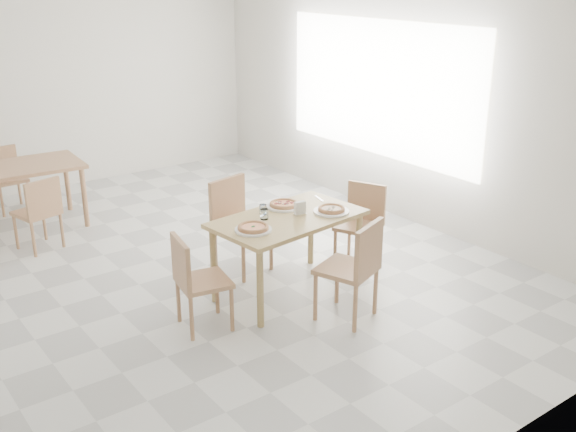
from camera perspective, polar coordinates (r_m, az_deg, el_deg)
room at (r=8.26m, az=7.63°, el=10.67°), size 7.28×7.00×7.00m
main_table at (r=6.10m, az=-0.00°, el=-0.88°), size 1.45×0.93×0.75m
chair_south at (r=5.69m, az=5.75°, el=-4.07°), size 0.57×0.57×0.90m
chair_north at (r=6.66m, az=-4.40°, el=-0.17°), size 0.54×0.54×0.93m
chair_west at (r=5.60m, az=-7.93°, el=-5.11°), size 0.48×0.48×0.82m
chair_east at (r=6.85m, az=6.28°, el=-0.19°), size 0.54×0.54×0.82m
plate_margherita at (r=5.75m, az=-2.96°, el=-1.17°), size 0.32×0.32×0.02m
plate_mushroom at (r=6.19m, az=3.69°, el=0.40°), size 0.33×0.33×0.02m
plate_pepperoni at (r=6.30m, az=-0.35°, el=0.83°), size 0.33×0.33×0.02m
pizza_margherita at (r=5.74m, az=-2.97°, el=-0.96°), size 0.32×0.32×0.03m
pizza_mushroom at (r=6.18m, az=3.70°, el=0.60°), size 0.32×0.32×0.03m
pizza_pepperoni at (r=6.30m, az=-0.35°, el=1.03°), size 0.35×0.35×0.03m
tumbler_a at (r=5.99m, az=-2.03°, el=0.15°), size 0.07×0.07×0.10m
tumbler_b at (r=6.14m, az=-2.14°, el=0.60°), size 0.06×0.06×0.08m
napkin_holder at (r=6.09m, az=1.02°, el=0.63°), size 0.12×0.07×0.13m
fork_a at (r=6.12m, az=-1.98°, el=0.15°), size 0.05×0.16×0.01m
fork_b at (r=6.54m, az=2.65°, el=1.48°), size 0.07×0.18×0.01m
second_table at (r=8.24m, az=-22.12°, el=3.34°), size 1.50×0.91×0.75m
chair_back_s at (r=7.57m, az=-20.28°, el=0.57°), size 0.48×0.48×0.80m
chair_back_n at (r=9.04m, az=-22.78°, el=3.29°), size 0.41×0.41×0.79m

